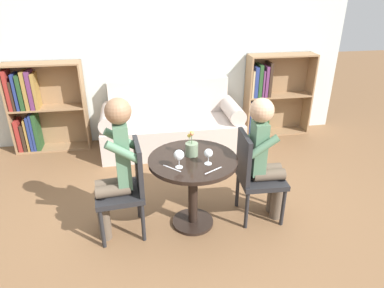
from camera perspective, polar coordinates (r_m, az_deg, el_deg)
name	(u,v)px	position (r m, az deg, el deg)	size (l,w,h in m)	color
ground_plane	(193,223)	(3.46, 0.14, -12.99)	(16.00, 16.00, 0.00)	brown
back_wall	(166,45)	(4.91, -4.33, 16.10)	(5.20, 0.05, 2.70)	silver
round_table	(193,175)	(3.14, 0.15, -5.20)	(0.81, 0.81, 0.72)	black
couch	(172,127)	(4.79, -3.41, 2.91)	(1.90, 0.80, 0.92)	beige
bookshelf_left	(37,108)	(5.09, -24.36, 5.51)	(0.99, 0.28, 1.21)	#93704C
bookshelf_right	(268,97)	(5.30, 12.59, 7.60)	(0.99, 0.28, 1.21)	#93704C
chair_left	(127,186)	(3.14, -10.81, -6.81)	(0.45, 0.45, 0.90)	#232326
chair_right	(255,173)	(3.33, 10.38, -4.79)	(0.44, 0.44, 0.90)	#232326
person_left	(115,165)	(3.03, -12.71, -3.50)	(0.44, 0.36, 1.31)	brown
person_right	(265,156)	(3.26, 12.08, -1.89)	(0.43, 0.35, 1.24)	brown
wine_glass_left	(179,156)	(2.87, -2.19, -1.93)	(0.09, 0.09, 0.16)	white
wine_glass_right	(208,154)	(2.93, 2.75, -1.62)	(0.08, 0.08, 0.14)	white
flower_vase	(191,148)	(3.08, -0.12, -0.68)	(0.12, 0.12, 0.24)	gray
knife_left_setting	(172,168)	(2.91, -3.35, -4.06)	(0.14, 0.14, 0.00)	silver
fork_left_setting	(213,170)	(2.88, 3.57, -4.42)	(0.17, 0.10, 0.00)	silver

